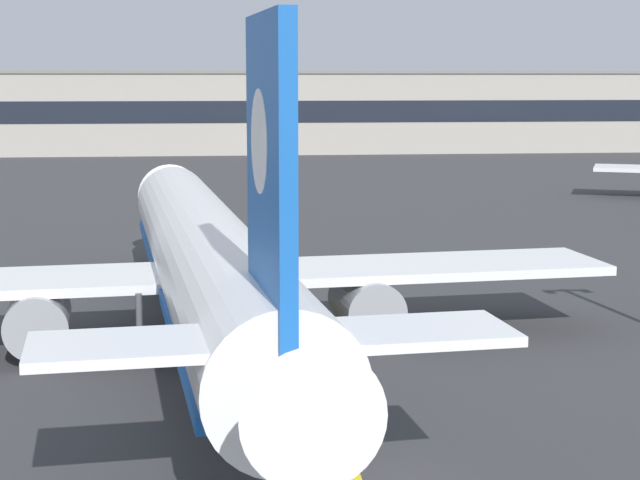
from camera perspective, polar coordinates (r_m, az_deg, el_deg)
taxiway_centreline at (r=56.04m, az=-1.78°, el=-1.65°), size 2.96×179.98×0.01m
airliner_foreground at (r=39.88m, az=-6.21°, el=-1.10°), size 32.32×41.52×11.65m
safety_cone_by_nose_gear at (r=57.20m, az=-5.80°, el=-1.22°), size 0.44×0.44×0.55m
terminal_building at (r=143.21m, az=-4.69°, el=6.95°), size 145.67×12.40×10.96m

